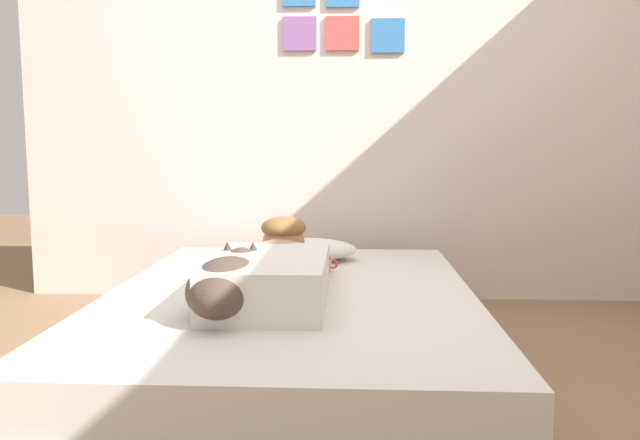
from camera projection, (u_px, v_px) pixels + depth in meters
ground_plane at (337, 409)px, 2.20m from camera, size 11.69×11.69×0.00m
back_wall at (344, 88)px, 3.69m from camera, size 3.84×0.12×2.50m
bed at (292, 331)px, 2.55m from camera, size 1.50×2.09×0.34m
pillow at (306, 249)px, 3.18m from camera, size 0.52×0.32×0.11m
person_lying at (274, 269)px, 2.43m from camera, size 0.43×0.92×0.27m
dog at (228, 284)px, 2.19m from camera, size 0.26×0.57×0.21m
coffee_cup at (321, 264)px, 2.89m from camera, size 0.12×0.09×0.07m
cell_phone at (215, 302)px, 2.34m from camera, size 0.07×0.14×0.01m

